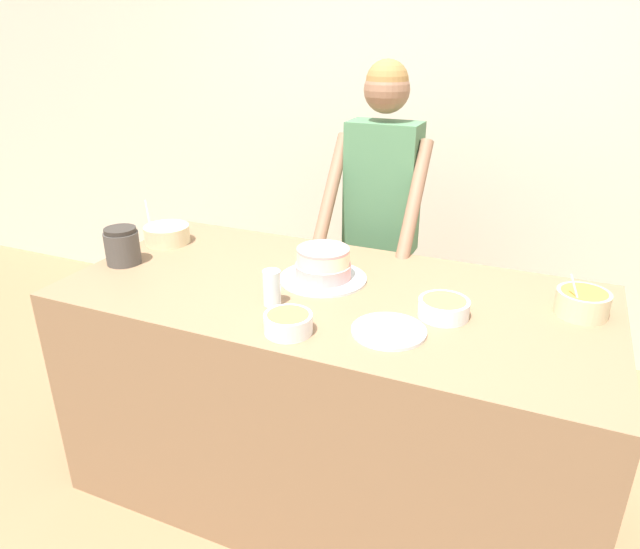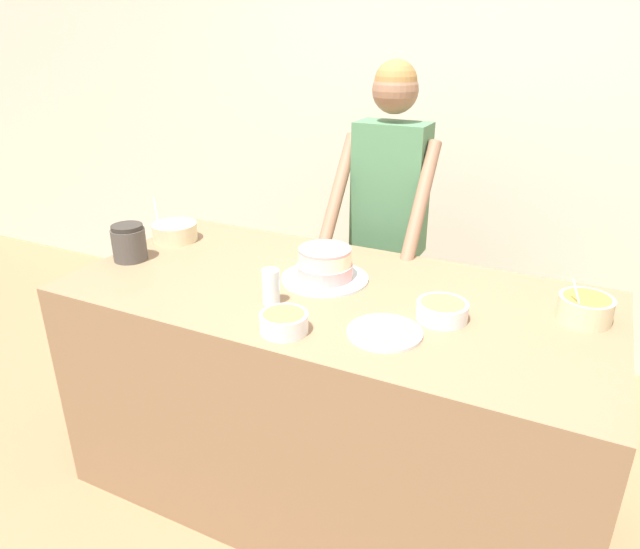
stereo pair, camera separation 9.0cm
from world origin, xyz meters
name	(u,v)px [view 2 (the right image)]	position (x,y,z in m)	size (l,w,h in m)	color
wall_back	(449,121)	(0.00, 1.98, 1.30)	(10.00, 0.05, 2.60)	beige
counter	(331,394)	(0.00, 0.46, 0.45)	(1.96, 0.93, 0.90)	#8C6B4C
person_baker	(389,203)	(-0.05, 1.18, 1.03)	(0.44, 0.45, 1.66)	#2D2D38
cake	(325,266)	(-0.07, 0.54, 0.95)	(0.33, 0.33, 0.13)	silver
frosting_bowl_olive	(284,322)	(-0.01, 0.12, 0.93)	(0.15, 0.15, 0.06)	white
frosting_bowl_yellow	(442,310)	(0.41, 0.42, 0.93)	(0.17, 0.17, 0.06)	white
frosting_bowl_white	(175,231)	(-0.86, 0.64, 0.94)	(0.20, 0.20, 0.19)	beige
frosting_bowl_orange	(585,308)	(0.83, 0.62, 0.94)	(0.17, 0.17, 0.16)	beige
drinking_glass	(271,287)	(-0.14, 0.28, 0.96)	(0.06, 0.06, 0.13)	silver
ceramic_plate	(385,332)	(0.28, 0.24, 0.91)	(0.24, 0.24, 0.01)	silver
stoneware_jar	(129,243)	(-0.87, 0.37, 0.97)	(0.14, 0.14, 0.15)	#4C4742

